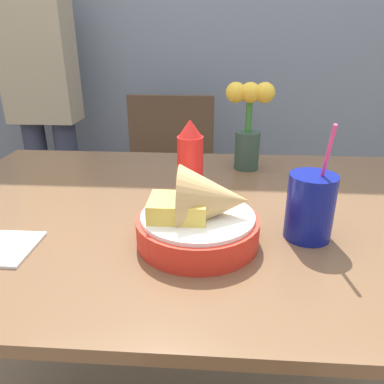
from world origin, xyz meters
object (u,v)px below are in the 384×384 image
at_px(chair_far_window, 170,178).
at_px(drink_cup, 310,209).
at_px(ketchup_bottle, 190,164).
at_px(food_basket, 202,217).
at_px(person_standing, 43,92).
at_px(flower_vase, 248,123).

bearing_deg(chair_far_window, drink_cup, -67.30).
xyz_separation_m(chair_far_window, drink_cup, (0.40, -0.96, 0.31)).
xyz_separation_m(ketchup_bottle, drink_cup, (0.25, -0.15, -0.04)).
height_order(food_basket, person_standing, person_standing).
distance_m(chair_far_window, ketchup_bottle, 0.89).
xyz_separation_m(food_basket, ketchup_bottle, (-0.04, 0.19, 0.04)).
height_order(chair_far_window, flower_vase, flower_vase).
bearing_deg(food_basket, chair_far_window, 100.92).
relative_size(drink_cup, person_standing, 0.15).
bearing_deg(ketchup_bottle, person_standing, 129.20).
distance_m(chair_far_window, flower_vase, 0.74).
distance_m(chair_far_window, person_standing, 0.74).
bearing_deg(chair_far_window, food_basket, -79.08).
xyz_separation_m(drink_cup, flower_vase, (-0.09, 0.41, 0.08)).
bearing_deg(flower_vase, drink_cup, -77.08).
relative_size(food_basket, drink_cup, 1.00).
height_order(chair_far_window, ketchup_bottle, ketchup_bottle).
bearing_deg(food_basket, ketchup_bottle, 100.91).
height_order(food_basket, drink_cup, drink_cup).
height_order(drink_cup, flower_vase, flower_vase).
bearing_deg(ketchup_bottle, drink_cup, -32.06).
bearing_deg(drink_cup, chair_far_window, 112.70).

